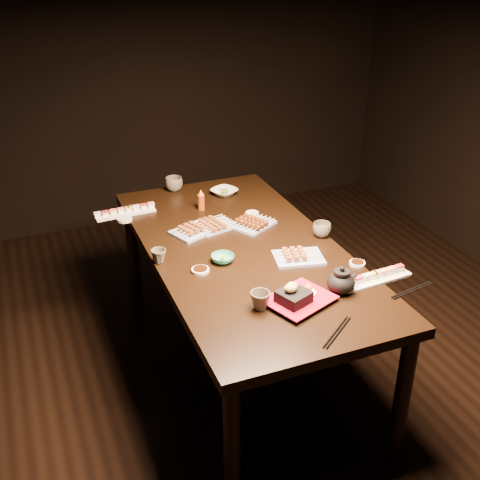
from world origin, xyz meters
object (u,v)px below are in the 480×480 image
Objects in this scene: yakitori_plate_center at (215,223)px; edamame_bowl_green at (223,259)px; teacup_mid_right at (322,230)px; condiment_bottle at (201,200)px; sushi_platter_far at (125,210)px; teapot at (341,280)px; dining_table at (244,311)px; teacup_far_left at (159,256)px; teacup_near_left at (260,301)px; tempura_tray at (299,293)px; yakitori_plate_left at (194,227)px; sushi_platter_near at (375,276)px; teacup_far_right at (174,184)px; edamame_bowl_cream at (224,192)px; yakitori_plate_right at (299,254)px.

yakitori_plate_center is 0.37m from edamame_bowl_green.
teacup_mid_right is 0.78× the size of condiment_bottle.
sushi_platter_far is 0.77m from edamame_bowl_green.
teapot is at bearing -84.46° from yakitori_plate_center.
teacup_far_left is (-0.42, 0.02, 0.41)m from dining_table.
teapot is at bearing -1.63° from teacup_near_left.
condiment_bottle is (-0.46, 0.54, 0.02)m from teacup_mid_right.
yakitori_plate_left is at bearing 83.23° from tempura_tray.
sushi_platter_far reaches higher than edamame_bowl_green.
yakitori_plate_left reaches higher than sushi_platter_near.
teacup_near_left is at bearing -109.77° from yakitori_plate_left.
sushi_platter_far is at bearing 165.74° from condiment_bottle.
edamame_bowl_green is (-0.57, 0.41, -0.00)m from sushi_platter_near.
dining_table is 5.18× the size of sushi_platter_near.
teacup_far_left is at bearing 118.24° from teacup_near_left.
yakitori_plate_center is 0.79m from teacup_near_left.
tempura_tray is at bearing 109.13° from sushi_platter_far.
teacup_mid_right is at bearing -3.20° from teacup_far_left.
yakitori_plate_center is 0.81m from tempura_tray.
edamame_bowl_green is at bearing 139.90° from sushi_platter_near.
teacup_far_right is (0.03, 0.92, 0.02)m from edamame_bowl_green.
edamame_bowl_cream is (0.60, 0.05, -0.00)m from sushi_platter_far.
yakitori_plate_left is at bearing -115.91° from condiment_bottle.
yakitori_plate_left is at bearing 92.55° from teacup_near_left.
teacup_mid_right is 0.65× the size of teapot.
sushi_platter_far is at bearing 143.62° from teacup_mid_right.
edamame_bowl_cream reaches higher than edamame_bowl_green.
sushi_platter_far is at bearing -147.49° from teacup_far_right.
teapot reaches higher than condiment_bottle.
teacup_far_left is (0.03, -0.60, 0.01)m from sushi_platter_far.
sushi_platter_far is 1.04m from yakitori_plate_right.
dining_table is 0.78m from edamame_bowl_cream.
yakitori_plate_center is 0.12m from yakitori_plate_left.
dining_table is 0.67m from teacup_near_left.
teacup_mid_right is at bearing -68.47° from edamame_bowl_cream.
sushi_platter_far is at bearing 106.08° from yakitori_plate_left.
edamame_bowl_green is 1.18× the size of teacup_mid_right.
edamame_bowl_cream is 1.22× the size of condiment_bottle.
dining_table is 0.72m from teapot.
teapot is at bearing -71.01° from yakitori_plate_right.
teapot reaches higher than teacup_far_right.
condiment_bottle is at bearing 121.55° from yakitori_plate_right.
condiment_bottle is at bearing 73.16° from tempura_tray.
teacup_far_right is (-0.31, 1.03, 0.01)m from yakitori_plate_right.
tempura_tray is 0.20m from teapot.
condiment_bottle is at bearing -78.99° from teacup_far_right.
teapot is (0.09, -1.18, 0.04)m from edamame_bowl_cream.
tempura_tray is 2.59× the size of teacup_far_right.
edamame_bowl_green is (-0.09, -0.36, -0.01)m from yakitori_plate_center.
teapot reaches higher than yakitori_plate_left.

